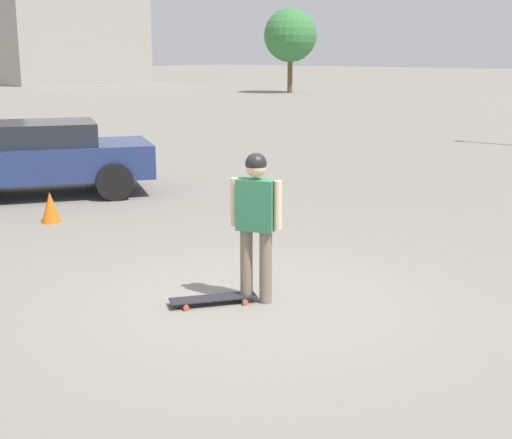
{
  "coord_description": "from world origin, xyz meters",
  "views": [
    {
      "loc": [
        5.4,
        4.96,
        2.63
      ],
      "look_at": [
        0.0,
        0.0,
        0.91
      ],
      "focal_mm": 50.0,
      "sensor_mm": 36.0,
      "label": 1
    }
  ],
  "objects_px": {
    "person": "(256,214)",
    "traffic_cone": "(50,207)",
    "car_parked_near": "(42,156)",
    "skateboard": "(213,298)"
  },
  "relations": [
    {
      "from": "skateboard",
      "to": "traffic_cone",
      "type": "relative_size",
      "value": 1.85
    },
    {
      "from": "skateboard",
      "to": "traffic_cone",
      "type": "height_order",
      "value": "traffic_cone"
    },
    {
      "from": "car_parked_near",
      "to": "traffic_cone",
      "type": "distance_m",
      "value": 2.4
    },
    {
      "from": "car_parked_near",
      "to": "skateboard",
      "type": "bearing_deg",
      "value": 103.42
    },
    {
      "from": "person",
      "to": "traffic_cone",
      "type": "height_order",
      "value": "person"
    },
    {
      "from": "person",
      "to": "traffic_cone",
      "type": "bearing_deg",
      "value": 150.51
    },
    {
      "from": "skateboard",
      "to": "car_parked_near",
      "type": "height_order",
      "value": "car_parked_near"
    },
    {
      "from": "person",
      "to": "skateboard",
      "type": "bearing_deg",
      "value": -150.64
    },
    {
      "from": "car_parked_near",
      "to": "traffic_cone",
      "type": "height_order",
      "value": "car_parked_near"
    },
    {
      "from": "skateboard",
      "to": "car_parked_near",
      "type": "distance_m",
      "value": 6.99
    }
  ]
}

